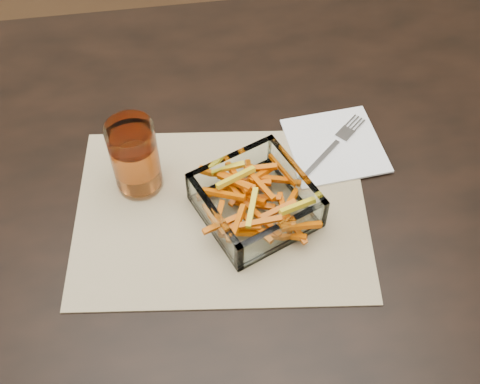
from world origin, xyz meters
The scene contains 6 objects.
dining_table centered at (0.00, 0.00, 0.66)m, with size 1.60×0.90×0.75m.
placemat centered at (-0.07, -0.08, 0.75)m, with size 0.45×0.33×0.00m, color tan.
glass_bowl centered at (-0.02, -0.09, 0.78)m, with size 0.20×0.20×0.06m.
tumbler centered at (-0.19, -0.01, 0.81)m, with size 0.07×0.07×0.13m.
napkin centered at (0.14, 0.02, 0.76)m, with size 0.15×0.15×0.00m, color white.
fork centered at (0.14, 0.02, 0.76)m, with size 0.14×0.13×0.00m.
Camera 1 is at (-0.12, -0.61, 1.52)m, focal length 45.00 mm.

